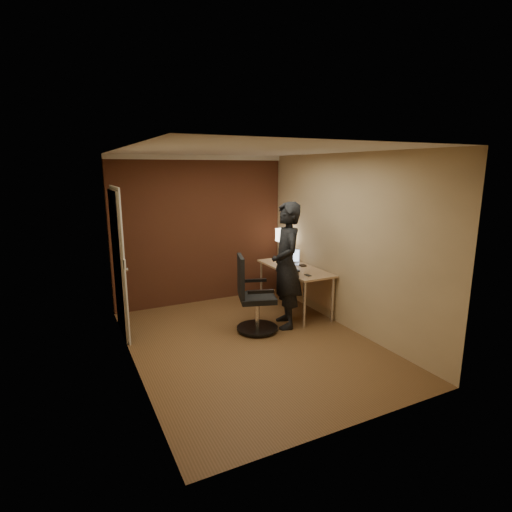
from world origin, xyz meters
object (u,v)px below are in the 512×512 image
Objects in this scene: laptop at (290,260)px; mouse at (297,271)px; office_chair at (253,299)px; person at (286,266)px; phone at (308,275)px; desk at (298,274)px; desk_lamp at (284,235)px; wallet at (303,265)px.

laptop reaches higher than mouse.
person is (0.54, -0.02, 0.44)m from office_chair.
office_chair reaches higher than phone.
office_chair is at bearing -155.76° from desk.
phone is at bearing -107.64° from desk.
office_chair is (-1.13, -1.07, -0.67)m from desk_lamp.
laptop is 4.19× the size of mouse.
person is (-0.52, -0.50, 0.31)m from desk.
mouse is at bearing 14.09° from office_chair.
phone is 0.06× the size of person.
desk is 0.81m from desk_lamp.
desk is at bearing -87.90° from laptop.
desk_lamp is 0.29× the size of person.
phone is 1.05× the size of wallet.
laptop is at bearing -103.45° from desk_lamp.
person reaches higher than mouse.
mouse reaches higher than wallet.
wallet is (0.09, -0.26, -0.05)m from laptop.
phone is (0.03, -0.26, -0.01)m from mouse.
wallet is (0.25, 0.52, 0.01)m from phone.
office_chair is (-1.14, -0.48, -0.26)m from wallet.
wallet is at bearing 63.71° from phone.
person is at bearing -136.44° from desk.
desk_lamp is 0.49× the size of office_chair.
phone is (-0.16, -0.79, -0.06)m from laptop.
office_chair is at bearing -144.87° from laptop.
office_chair reaches higher than mouse.
laptop is 0.28m from wallet.
person is (-0.61, -0.50, 0.17)m from wallet.
desk_lamp is (0.07, 0.59, 0.55)m from desk.
mouse is 0.05× the size of person.
person is at bearing -2.21° from office_chair.
mouse is 0.44m from person.
person is (-0.59, -1.09, -0.23)m from desk_lamp.
desk_lamp is 5.35× the size of mouse.
desk_lamp is 4.65× the size of phone.
person reaches higher than office_chair.
wallet is at bearing 48.75° from mouse.
desk_lamp is 4.86× the size of wallet.
desk is at bearing -96.66° from desk_lamp.
person reaches higher than laptop.
phone is 0.11× the size of office_chair.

